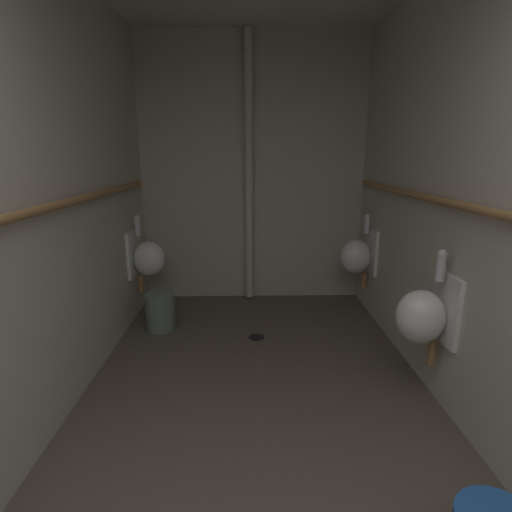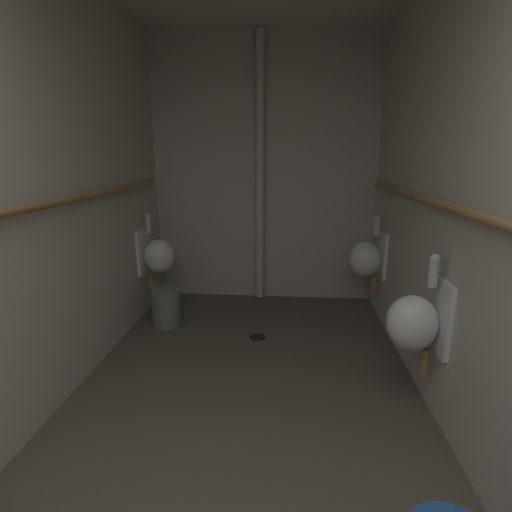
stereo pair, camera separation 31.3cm
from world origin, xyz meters
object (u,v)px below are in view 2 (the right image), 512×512
urinal_right_far (367,258)px  floor_drain (258,337)px  urinal_right_mid (416,321)px  waste_bin (167,308)px  standpipe_back_wall (260,173)px  urinal_left_mid (157,255)px

urinal_right_far → floor_drain: urinal_right_far is taller
urinal_right_mid → waste_bin: size_ratio=2.20×
standpipe_back_wall → floor_drain: (0.05, -0.97, -1.37)m
urinal_right_mid → urinal_right_far: bearing=90.0°
urinal_left_mid → standpipe_back_wall: size_ratio=0.28×
urinal_right_far → standpipe_back_wall: bearing=158.1°
standpipe_back_wall → floor_drain: standpipe_back_wall is taller
urinal_left_mid → waste_bin: size_ratio=2.20×
urinal_left_mid → floor_drain: urinal_left_mid is taller
urinal_left_mid → floor_drain: size_ratio=5.39×
urinal_right_far → urinal_right_mid: bearing=-90.0°
urinal_right_mid → floor_drain: (-1.01, 0.93, -0.59)m
urinal_left_mid → urinal_right_mid: size_ratio=1.00×
urinal_right_far → floor_drain: bearing=-151.6°
urinal_right_mid → waste_bin: bearing=149.0°
urinal_left_mid → urinal_right_mid: 2.49m
urinal_right_far → floor_drain: size_ratio=5.39×
urinal_right_mid → floor_drain: bearing=137.3°
waste_bin → urinal_right_far: bearing=10.5°
urinal_right_mid → urinal_right_far: size_ratio=1.00×
urinal_left_mid → floor_drain: bearing=-25.9°
standpipe_back_wall → urinal_left_mid: bearing=-154.3°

